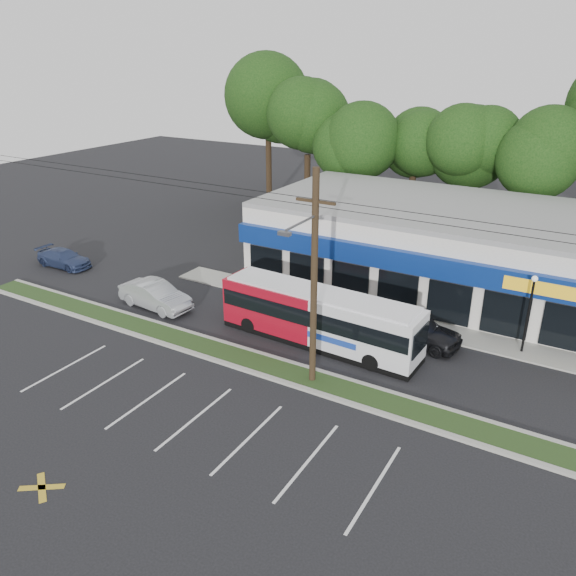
# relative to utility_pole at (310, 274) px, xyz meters

# --- Properties ---
(ground) EXTENTS (120.00, 120.00, 0.00)m
(ground) POSITION_rel_utility_pole_xyz_m (-2.83, -0.93, -5.41)
(ground) COLOR black
(ground) RESTS_ON ground
(grass_strip) EXTENTS (40.00, 1.60, 0.12)m
(grass_strip) POSITION_rel_utility_pole_xyz_m (-2.83, 0.07, -5.35)
(grass_strip) COLOR #233816
(grass_strip) RESTS_ON ground
(curb_south) EXTENTS (40.00, 0.25, 0.14)m
(curb_south) POSITION_rel_utility_pole_xyz_m (-2.83, -0.78, -5.34)
(curb_south) COLOR #9E9E93
(curb_south) RESTS_ON ground
(curb_north) EXTENTS (40.00, 0.25, 0.14)m
(curb_north) POSITION_rel_utility_pole_xyz_m (-2.83, 0.92, -5.34)
(curb_north) COLOR #9E9E93
(curb_north) RESTS_ON ground
(sidewalk) EXTENTS (32.00, 2.20, 0.10)m
(sidewalk) POSITION_rel_utility_pole_xyz_m (2.17, 8.07, -5.36)
(sidewalk) COLOR #9E9E93
(sidewalk) RESTS_ON ground
(strip_mall) EXTENTS (25.00, 12.55, 5.30)m
(strip_mall) POSITION_rel_utility_pole_xyz_m (2.67, 14.99, -2.76)
(strip_mall) COLOR beige
(strip_mall) RESTS_ON ground
(utility_pole) EXTENTS (50.00, 2.77, 10.00)m
(utility_pole) POSITION_rel_utility_pole_xyz_m (0.00, 0.00, 0.00)
(utility_pole) COLOR black
(utility_pole) RESTS_ON ground
(lamp_post) EXTENTS (0.30, 0.30, 4.25)m
(lamp_post) POSITION_rel_utility_pole_xyz_m (8.17, 7.87, -2.74)
(lamp_post) COLOR black
(lamp_post) RESTS_ON ground
(tree_line) EXTENTS (46.76, 6.76, 11.83)m
(tree_line) POSITION_rel_utility_pole_xyz_m (1.17, 25.07, 3.00)
(tree_line) COLOR black
(tree_line) RESTS_ON ground
(metrobus) EXTENTS (11.08, 2.81, 2.96)m
(metrobus) POSITION_rel_utility_pole_xyz_m (-1.31, 3.57, -3.85)
(metrobus) COLOR maroon
(metrobus) RESTS_ON ground
(car_dark) EXTENTS (5.19, 2.58, 1.70)m
(car_dark) POSITION_rel_utility_pole_xyz_m (2.99, 6.20, -4.56)
(car_dark) COLOR black
(car_dark) RESTS_ON ground
(car_silver) EXTENTS (4.96, 2.10, 1.59)m
(car_silver) POSITION_rel_utility_pole_xyz_m (-11.83, 2.57, -4.62)
(car_silver) COLOR #9C9FA3
(car_silver) RESTS_ON ground
(car_blue) EXTENTS (4.34, 1.84, 1.25)m
(car_blue) POSITION_rel_utility_pole_xyz_m (-22.35, 4.53, -4.79)
(car_blue) COLOR navy
(car_blue) RESTS_ON ground
(pedestrian_a) EXTENTS (0.78, 0.76, 1.80)m
(pedestrian_a) POSITION_rel_utility_pole_xyz_m (1.62, 5.07, -4.52)
(pedestrian_a) COLOR beige
(pedestrian_a) RESTS_ON ground
(pedestrian_b) EXTENTS (0.83, 0.68, 1.61)m
(pedestrian_b) POSITION_rel_utility_pole_xyz_m (0.64, 5.25, -4.61)
(pedestrian_b) COLOR silver
(pedestrian_b) RESTS_ON ground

